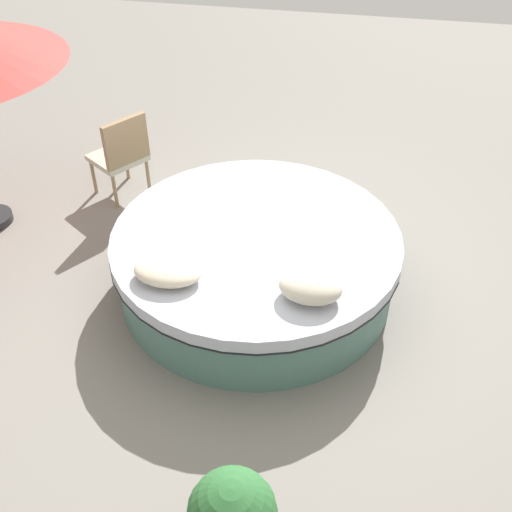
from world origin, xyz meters
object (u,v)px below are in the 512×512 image
(throw_pillow_0, at_px, (168,271))
(throw_pillow_1, at_px, (311,287))
(patio_chair, at_px, (122,152))
(round_bed, at_px, (256,261))

(throw_pillow_0, bearing_deg, throw_pillow_1, -179.92)
(throw_pillow_0, height_order, patio_chair, patio_chair)
(patio_chair, bearing_deg, round_bed, -91.03)
(round_bed, distance_m, throw_pillow_1, 0.98)
(round_bed, relative_size, patio_chair, 2.61)
(round_bed, xyz_separation_m, patio_chair, (1.71, -1.22, 0.25))
(throw_pillow_0, height_order, throw_pillow_1, throw_pillow_1)
(round_bed, bearing_deg, throw_pillow_1, 128.83)
(round_bed, distance_m, patio_chair, 2.12)
(throw_pillow_1, relative_size, patio_chair, 0.50)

